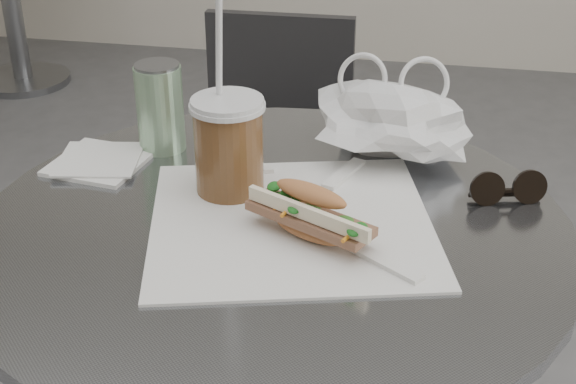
% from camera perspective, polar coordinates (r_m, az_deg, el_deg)
% --- Properties ---
extents(chair_far, '(0.41, 0.42, 0.78)m').
position_cam_1_polar(chair_far, '(1.78, -1.42, -2.22)').
color(chair_far, '#313134').
rests_on(chair_far, ground).
extents(sandwich_paper, '(0.43, 0.41, 0.00)m').
position_cam_1_polar(sandwich_paper, '(1.01, 0.22, -2.14)').
color(sandwich_paper, white).
rests_on(sandwich_paper, cafe_table).
extents(banh_mi, '(0.21, 0.16, 0.07)m').
position_cam_1_polar(banh_mi, '(0.96, 1.59, -1.53)').
color(banh_mi, '#C27949').
rests_on(banh_mi, sandwich_paper).
extents(iced_coffee, '(0.10, 0.10, 0.29)m').
position_cam_1_polar(iced_coffee, '(1.06, -4.24, 3.36)').
color(iced_coffee, brown).
rests_on(iced_coffee, cafe_table).
extents(sunglasses, '(0.10, 0.05, 0.05)m').
position_cam_1_polar(sunglasses, '(1.09, 15.34, 0.14)').
color(sunglasses, black).
rests_on(sunglasses, cafe_table).
extents(plastic_bag, '(0.22, 0.18, 0.11)m').
position_cam_1_polar(plastic_bag, '(1.17, 7.23, 4.87)').
color(plastic_bag, silver).
rests_on(plastic_bag, cafe_table).
extents(napkin_stack, '(0.14, 0.14, 0.01)m').
position_cam_1_polar(napkin_stack, '(1.19, -13.27, 2.13)').
color(napkin_stack, white).
rests_on(napkin_stack, cafe_table).
extents(drink_can, '(0.07, 0.07, 0.13)m').
position_cam_1_polar(drink_can, '(1.20, -9.09, 5.97)').
color(drink_can, '#61A763').
rests_on(drink_can, cafe_table).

